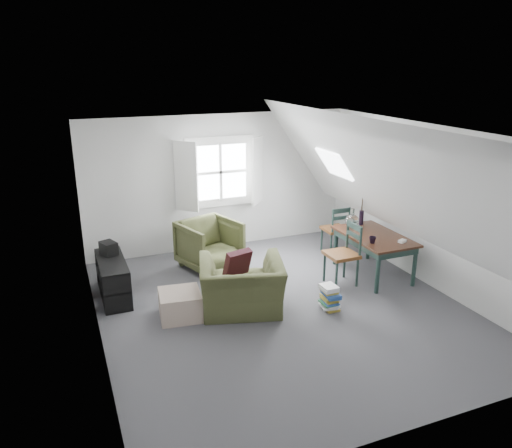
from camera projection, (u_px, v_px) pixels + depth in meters
name	position (u px, v px, depth m)	size (l,w,h in m)	color
floor	(281.00, 308.00, 7.21)	(5.50, 5.50, 0.00)	#46464A
ceiling	(285.00, 134.00, 6.42)	(5.50, 5.50, 0.00)	white
wall_back	(220.00, 182.00, 9.23)	(5.00, 5.00, 0.00)	silver
wall_front	(415.00, 317.00, 4.40)	(5.00, 5.00, 0.00)	silver
wall_left	(92.00, 251.00, 5.92)	(5.50, 5.50, 0.00)	silver
wall_right	(429.00, 206.00, 7.71)	(5.50, 5.50, 0.00)	silver
slope_left	(169.00, 200.00, 6.10)	(5.50, 5.50, 0.00)	white
slope_right	(381.00, 178.00, 7.21)	(5.50, 5.50, 0.00)	white
dormer_window	(221.00, 172.00, 9.11)	(1.71, 0.35, 1.30)	white
skylight	(334.00, 164.00, 8.36)	(0.55, 0.75, 0.04)	white
armchair_near	(242.00, 310.00, 7.12)	(1.15, 1.01, 0.75)	#3D4222
armchair_far	(210.00, 267.00, 8.62)	(0.89, 0.92, 0.83)	#3D4222
throw_pillow	(238.00, 263.00, 7.05)	(0.38, 0.11, 0.38)	#380F17
ottoman	(180.00, 305.00, 6.89)	(0.56, 0.56, 0.37)	tan
dining_table	(374.00, 240.00, 8.14)	(0.83, 1.39, 0.69)	black
demijohn	(352.00, 220.00, 8.41)	(0.23, 0.23, 0.33)	silver
vase_twigs	(361.00, 217.00, 8.59)	(0.08, 0.09, 0.62)	black
cup	(372.00, 243.00, 7.76)	(0.11, 0.11, 0.10)	black
paper_box	(402.00, 241.00, 7.78)	(0.12, 0.08, 0.04)	white
dining_chair_far	(336.00, 229.00, 9.12)	(0.42, 0.42, 0.90)	brown
dining_chair_near	(344.00, 253.00, 7.84)	(0.46, 0.46, 0.99)	brown
media_shelf	(113.00, 281.00, 7.43)	(0.39, 1.16, 0.59)	black
electronics_box	(109.00, 249.00, 7.55)	(0.19, 0.27, 0.21)	black
magazine_stack	(330.00, 297.00, 7.11)	(0.27, 0.32, 0.36)	#B29933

